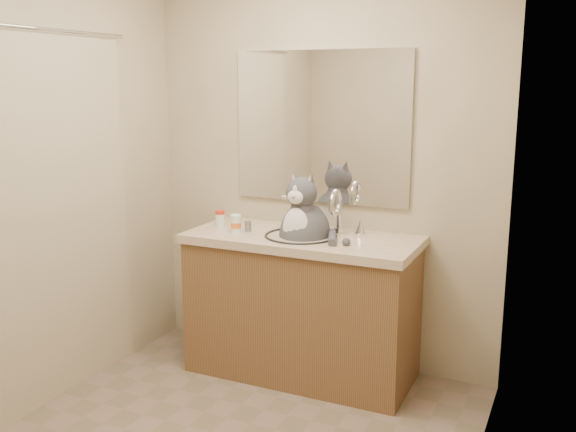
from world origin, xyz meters
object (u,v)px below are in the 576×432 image
Objects in this scene: pill_bottle_redcap at (220,218)px; grey_canister at (248,226)px; pill_bottle_orange at (236,224)px; cat at (304,231)px.

pill_bottle_redcap reaches higher than grey_canister.
pill_bottle_orange is 1.69× the size of grey_canister.
pill_bottle_orange is at bearing -31.05° from pill_bottle_redcap.
pill_bottle_redcap is 0.93× the size of pill_bottle_orange.
pill_bottle_redcap is at bearing -177.36° from cat.
cat is 6.03× the size of pill_bottle_redcap.
pill_bottle_redcap is at bearing 167.10° from grey_canister.
cat is at bearing 11.95° from pill_bottle_orange.
cat reaches higher than pill_bottle_orange.
pill_bottle_orange is at bearing -137.08° from grey_canister.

